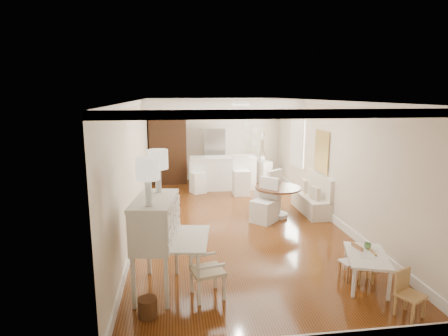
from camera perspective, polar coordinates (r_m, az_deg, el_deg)
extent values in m
plane|color=brown|center=(8.86, 1.85, -8.21)|extent=(9.00, 9.00, 0.00)
cube|color=white|center=(8.35, 1.97, 10.21)|extent=(4.50, 9.00, 0.04)
cube|color=beige|center=(12.91, -1.39, 4.37)|extent=(4.50, 0.04, 2.80)
cube|color=beige|center=(4.28, 12.05, -10.31)|extent=(4.50, 0.04, 2.80)
cube|color=beige|center=(8.43, -13.36, 0.34)|extent=(0.04, 9.00, 2.80)
cube|color=beige|center=(9.14, 15.97, 1.04)|extent=(0.04, 9.00, 2.80)
cube|color=white|center=(10.53, -0.05, 9.46)|extent=(4.50, 0.45, 0.36)
cube|color=tan|center=(9.56, 14.64, 2.46)|extent=(0.04, 0.84, 1.04)
cube|color=white|center=(11.32, 11.10, 3.95)|extent=(0.04, 1.10, 1.40)
cylinder|color=#381E11|center=(12.77, -6.79, 6.24)|extent=(0.30, 0.03, 0.30)
cylinder|color=white|center=(7.86, 2.58, 9.77)|extent=(0.36, 0.36, 0.08)
cube|color=silver|center=(5.81, -10.32, -11.46)|extent=(1.29, 1.31, 1.46)
cube|color=white|center=(5.68, -2.55, -15.21)|extent=(0.58, 0.58, 0.84)
cylinder|color=#523119|center=(5.47, -11.56, -20.11)|extent=(0.33, 0.33, 0.26)
cube|color=white|center=(6.48, 20.82, -14.23)|extent=(0.87, 1.12, 0.49)
cube|color=tan|center=(6.52, 20.61, -13.84)|extent=(0.29, 0.29, 0.53)
cube|color=tan|center=(6.56, 18.64, -13.36)|extent=(0.32, 0.32, 0.57)
cube|color=tan|center=(5.83, 26.57, -16.86)|extent=(0.42, 0.42, 0.65)
cube|color=silver|center=(9.69, 13.09, -3.76)|extent=(0.52, 1.60, 0.98)
cylinder|color=#4F2B19|center=(9.18, 8.17, -5.17)|extent=(1.29, 1.29, 0.75)
cube|color=white|center=(8.75, 6.14, -4.97)|extent=(0.71, 0.71, 1.03)
cube|color=white|center=(9.66, 6.61, -3.26)|extent=(0.73, 0.74, 1.08)
cube|color=white|center=(11.69, -0.14, -0.76)|extent=(2.05, 0.65, 1.03)
cube|color=white|center=(11.27, -4.01, -1.32)|extent=(0.52, 0.52, 1.00)
cube|color=white|center=(11.01, 2.65, -1.13)|extent=(0.48, 0.48, 1.18)
cube|color=#381E11|center=(12.55, -8.52, 2.89)|extent=(1.20, 0.60, 2.30)
imported|color=silver|center=(12.67, 0.14, 1.95)|extent=(0.75, 0.65, 1.80)
cube|color=white|center=(12.68, 5.79, -0.51)|extent=(0.57, 0.85, 0.75)
imported|color=#6BA761|center=(6.60, 21.03, -11.01)|extent=(0.14, 0.14, 0.09)
imported|color=white|center=(12.57, 5.82, 1.63)|extent=(0.26, 0.26, 0.21)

